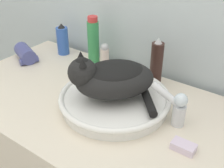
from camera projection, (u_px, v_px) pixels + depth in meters
sink_basin at (115, 99)px, 1.02m from camera, size 0.41×0.41×0.05m
cat at (111, 77)px, 0.97m from camera, size 0.35×0.33×0.17m
faucet at (177, 106)px, 0.91m from camera, size 0.13×0.05×0.14m
shampoo_bottle_tall at (93, 42)px, 1.27m from camera, size 0.05×0.05×0.23m
spray_bottle_trigger at (63, 40)px, 1.39m from camera, size 0.06×0.06×0.16m
deodorant_stick at (105, 56)px, 1.27m from camera, size 0.04×0.04×0.12m
hairspray_can_black at (156, 64)px, 1.12m from camera, size 0.05×0.05×0.20m
hair_dryer at (25, 54)px, 1.35m from camera, size 0.16×0.12×0.07m
soap_bar at (183, 147)px, 0.84m from camera, size 0.07×0.04×0.02m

